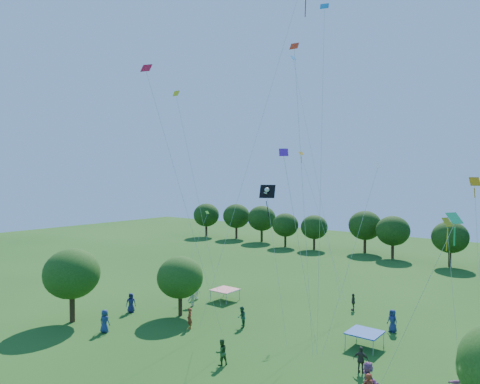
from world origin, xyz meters
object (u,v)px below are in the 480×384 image
Objects in this scene: near_tree_west at (72,274)px; tent_red_stripe at (225,290)px; tent_blue at (365,333)px; red_high_kite at (285,42)px; near_tree_north at (180,277)px; pirate_kite at (267,194)px.

near_tree_west reaches higher than tent_red_stripe.
near_tree_west is 14.16m from tent_red_stripe.
red_high_kite reaches higher than tent_blue.
red_high_kite is (10.01, 0.92, 18.38)m from near_tree_north.
tent_red_stripe is at bearing 143.08° from pirate_kite.
near_tree_west reaches higher than near_tree_north.
red_high_kite is (9.88, -4.92, 20.68)m from tent_red_stripe.
red_high_kite is at bearing 5.27° from near_tree_north.
red_high_kite is at bearing -156.47° from tent_blue.
tent_red_stripe is at bearing 153.54° from red_high_kite.
red_high_kite is at bearing -26.46° from tent_red_stripe.
near_tree_west is at bearing -163.64° from pirate_kite.
pirate_kite is (16.25, 4.77, 6.81)m from near_tree_west.
red_high_kite reaches higher than near_tree_north.
near_tree_north is 2.33× the size of tent_red_stripe.
tent_red_stripe is 16.16m from pirate_kite.
near_tree_north is 12.96m from pirate_kite.
near_tree_north is 20.95m from red_high_kite.
near_tree_north is 0.20× the size of red_high_kite.
red_high_kite is at bearing 98.18° from pirate_kite.
pirate_kite is (10.28, -7.73, 9.78)m from tent_red_stripe.
pirate_kite reaches higher than tent_blue.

